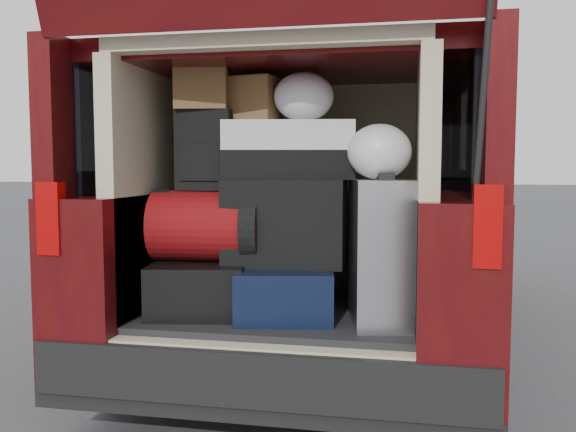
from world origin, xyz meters
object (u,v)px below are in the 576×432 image
navy_hardshell (285,290)px  silver_roller (383,252)px  red_duffel (208,226)px  twotone_duffel (289,151)px  black_soft_case (286,222)px  backpack (206,150)px  black_hardshell (203,284)px

navy_hardshell → silver_roller: bearing=-17.1°
red_duffel → twotone_duffel: size_ratio=0.85×
red_duffel → silver_roller: bearing=-8.7°
navy_hardshell → black_soft_case: (-0.01, 0.05, 0.31)m
black_soft_case → backpack: 0.51m
red_duffel → backpack: (-0.02, 0.03, 0.35)m
red_duffel → black_soft_case: 0.37m
black_hardshell → backpack: size_ratio=1.60×
silver_roller → navy_hardshell: bearing=162.1°
black_hardshell → twotone_duffel: (0.41, 0.05, 0.64)m
black_soft_case → red_duffel: bearing=-175.1°
navy_hardshell → twotone_duffel: (-0.00, 0.09, 0.64)m
twotone_duffel → backpack: bearing=178.3°
red_duffel → twotone_duffel: twotone_duffel is taller
silver_roller → red_duffel: (-0.82, 0.07, 0.09)m
twotone_duffel → black_soft_case: bearing=-106.1°
black_hardshell → backpack: 0.64m
black_hardshell → backpack: bearing=-6.3°
backpack → twotone_duffel: (0.39, 0.05, -0.00)m
black_soft_case → twotone_duffel: 0.33m
navy_hardshell → silver_roller: (0.45, -0.06, 0.20)m
silver_roller → black_soft_case: (-0.45, 0.11, 0.11)m
navy_hardshell → red_duffel: (-0.37, 0.01, 0.29)m
red_duffel → backpack: backpack is taller
silver_roller → red_duffel: size_ratio=1.23×
navy_hardshell → red_duffel: 0.47m
red_duffel → backpack: 0.36m
navy_hardshell → backpack: size_ratio=1.39×
silver_roller → black_soft_case: silver_roller is taller
navy_hardshell → black_soft_case: black_soft_case is taller
black_hardshell → navy_hardshell: size_ratio=1.15×
navy_hardshell → silver_roller: silver_roller is taller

